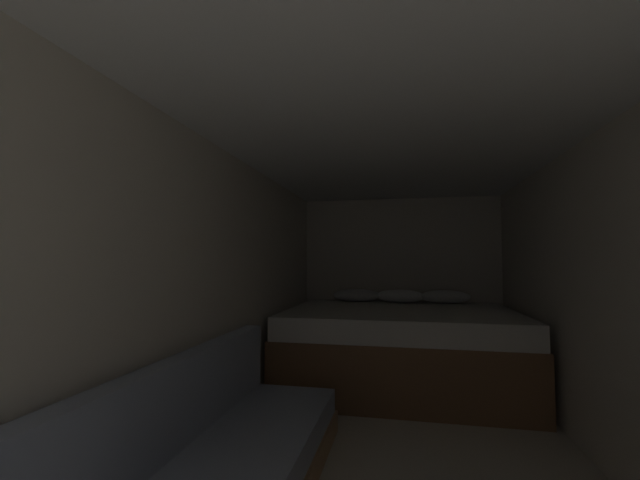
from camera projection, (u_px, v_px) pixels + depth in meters
ground_plane at (398, 477)px, 2.40m from camera, size 7.41×7.41×0.00m
wall_back at (400, 280)px, 5.12m from camera, size 2.56×0.05×2.12m
wall_left at (209, 297)px, 2.71m from camera, size 0.05×5.41×2.12m
wall_right at (628, 305)px, 2.20m from camera, size 0.05×5.41×2.12m
ceiling_slab at (395, 129)px, 2.51m from camera, size 2.56×5.41×0.05m
bed at (400, 347)px, 4.17m from camera, size 2.34×1.77×0.96m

